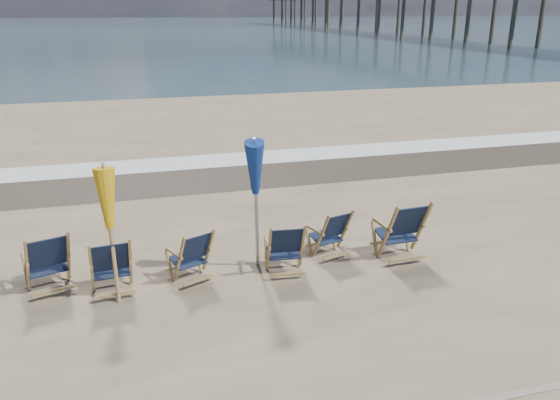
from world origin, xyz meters
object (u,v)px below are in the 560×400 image
Objects in this scene: beach_chair_4 at (346,231)px; umbrella_yellow at (108,207)px; beach_chair_0 at (69,258)px; beach_chair_3 at (302,248)px; beach_chair_1 at (131,264)px; fishing_pier at (395,3)px; umbrella_blue at (256,169)px; beach_chair_5 at (422,229)px; beach_chair_2 at (209,252)px.

umbrella_yellow reaches higher than beach_chair_4.
beach_chair_3 is (3.46, -0.49, -0.04)m from beach_chair_0.
beach_chair_1 is at bearing 3.56° from beach_chair_3.
beach_chair_4 is at bearing -117.09° from fishing_pier.
beach_chair_3 is at bearing 154.76° from beach_chair_0.
umbrella_yellow reaches higher than beach_chair_3.
beach_chair_4 is 0.46× the size of umbrella_yellow.
beach_chair_3 is 1.06m from beach_chair_4.
umbrella_blue is at bearing 179.40° from beach_chair_1.
beach_chair_5 reaches higher than beach_chair_4.
beach_chair_2 is 0.40× the size of umbrella_blue.
beach_chair_1 is 0.50× the size of umbrella_yellow.
beach_chair_1 is at bearing -119.11° from fishing_pier.
umbrella_blue is (-2.73, 0.25, 1.18)m from beach_chair_5.
beach_chair_0 reaches higher than beach_chair_4.
umbrella_yellow is (-4.87, -0.05, 0.88)m from beach_chair_5.
fishing_pier reaches higher than beach_chair_3.
fishing_pier reaches higher than umbrella_yellow.
beach_chair_3 is at bearing 0.36° from umbrella_yellow.
beach_chair_3 is 1.05× the size of beach_chair_4.
beach_chair_4 is 0.39× the size of umbrella_blue.
beach_chair_3 is 0.41× the size of umbrella_blue.
beach_chair_2 is at bearing -177.00° from beach_chair_1.
beach_chair_1 is 0.01× the size of fishing_pier.
fishing_pier reaches higher than beach_chair_4.
beach_chair_1 is at bearing -4.30° from beach_chair_5.
umbrella_yellow is (0.66, -0.51, 0.92)m from beach_chair_0.
beach_chair_1 is at bearing 138.92° from beach_chair_0.
fishing_pier is (41.40, 72.39, 4.14)m from beach_chair_0.
beach_chair_3 is 2.08m from beach_chair_5.
umbrella_blue reaches higher than beach_chair_0.
beach_chair_3 is (2.58, -0.11, -0.02)m from beach_chair_1.
umbrella_yellow is at bearing -171.94° from umbrella_blue.
fishing_pier is at bearing 60.80° from umbrella_yellow.
beach_chair_1 is at bearing -14.00° from beach_chair_2.
beach_chair_0 is 0.52× the size of umbrella_yellow.
fishing_pier is at bearing -141.41° from beach_chair_2.
beach_chair_3 is 82.27m from fishing_pier.
beach_chair_2 is 3.50m from beach_chair_5.
beach_chair_0 is 1.05× the size of beach_chair_1.
umbrella_blue is at bearing -118.00° from fishing_pier.
beach_chair_3 is at bearing 145.52° from beach_chair_2.
beach_chair_2 is 2.36m from beach_chair_4.
beach_chair_2 is at bearing -7.62° from beach_chair_5.
beach_chair_0 is 0.45× the size of umbrella_blue.
beach_chair_3 is at bearing -117.50° from fishing_pier.
beach_chair_3 is 2.96m from umbrella_yellow.
beach_chair_3 is 0.84× the size of beach_chair_5.
umbrella_blue is at bearing -8.70° from beach_chair_5.
beach_chair_5 is 4.95m from umbrella_yellow.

